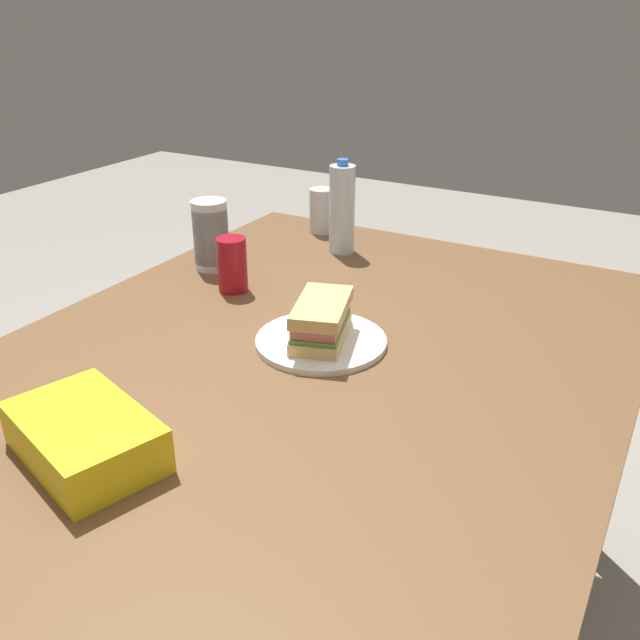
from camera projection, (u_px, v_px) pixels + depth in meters
ground_plane at (315, 636)px, 1.60m from camera, size 8.00×8.00×0.00m
dining_table at (314, 391)px, 1.31m from camera, size 1.42×1.11×0.76m
paper_plate at (320, 341)px, 1.29m from camera, size 0.25×0.25×0.01m
sandwich at (321, 320)px, 1.27m from camera, size 0.20×0.15×0.08m
soda_can_red at (232, 265)px, 1.50m from camera, size 0.07×0.07×0.12m
chip_bag at (85, 437)px, 0.96m from camera, size 0.21×0.26×0.07m
water_bottle_tall at (342, 209)px, 1.71m from camera, size 0.06×0.06×0.24m
plastic_cup_stack at (211, 235)px, 1.62m from camera, size 0.08×0.08×0.17m
soda_can_silver at (321, 211)px, 1.88m from camera, size 0.07×0.07×0.12m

